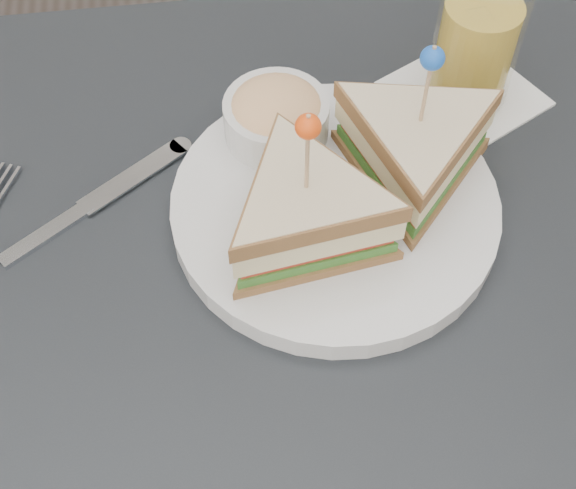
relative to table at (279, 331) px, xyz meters
The scene contains 4 objects.
table is the anchor object (origin of this frame).
plate_meal 0.16m from the table, 46.23° to the left, with size 0.39×0.39×0.18m.
cutlery_knife 0.21m from the table, 145.26° to the left, with size 0.18×0.14×0.01m.
drink_set 0.34m from the table, 43.52° to the left, with size 0.18×0.18×0.17m.
Camera 1 is at (-0.04, -0.37, 1.34)m, focal length 50.00 mm.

